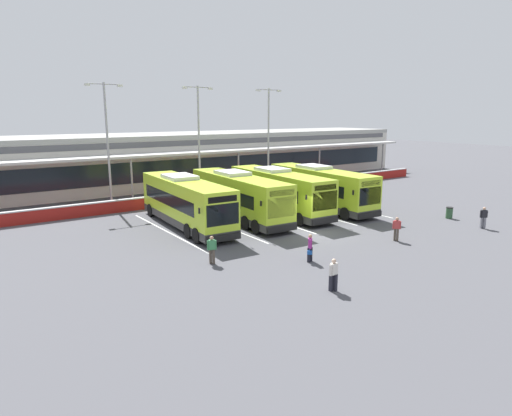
{
  "coord_description": "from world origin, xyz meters",
  "views": [
    {
      "loc": [
        -20.8,
        -22.82,
        8.33
      ],
      "look_at": [
        -2.76,
        3.0,
        1.6
      ],
      "focal_mm": 31.06,
      "sensor_mm": 36.0,
      "label": 1
    }
  ],
  "objects_px": {
    "lamp_post_east": "(268,133)",
    "pedestrian_in_dark_coat": "(212,249)",
    "pedestrian_child": "(397,228)",
    "lamp_post_centre": "(199,135)",
    "coach_bus_leftmost": "(186,203)",
    "coach_bus_centre": "(278,192)",
    "pedestrian_approaching_bus": "(333,274)",
    "coach_bus_right_centre": "(320,188)",
    "coach_bus_left_centre": "(239,197)",
    "pedestrian_with_handbag": "(310,247)",
    "pedestrian_near_bin": "(484,217)",
    "litter_bin": "(449,213)",
    "lamp_post_west": "(107,137)"
  },
  "relations": [
    {
      "from": "coach_bus_centre",
      "to": "lamp_post_east",
      "type": "distance_m",
      "value": 13.01
    },
    {
      "from": "pedestrian_approaching_bus",
      "to": "pedestrian_with_handbag",
      "type": "bearing_deg",
      "value": 63.07
    },
    {
      "from": "coach_bus_right_centre",
      "to": "pedestrian_with_handbag",
      "type": "distance_m",
      "value": 15.01
    },
    {
      "from": "litter_bin",
      "to": "pedestrian_with_handbag",
      "type": "bearing_deg",
      "value": -174.44
    },
    {
      "from": "coach_bus_leftmost",
      "to": "lamp_post_west",
      "type": "height_order",
      "value": "lamp_post_west"
    },
    {
      "from": "coach_bus_leftmost",
      "to": "pedestrian_child",
      "type": "height_order",
      "value": "coach_bus_leftmost"
    },
    {
      "from": "coach_bus_leftmost",
      "to": "coach_bus_right_centre",
      "type": "relative_size",
      "value": 1.0
    },
    {
      "from": "coach_bus_leftmost",
      "to": "coach_bus_centre",
      "type": "bearing_deg",
      "value": -2.53
    },
    {
      "from": "pedestrian_near_bin",
      "to": "lamp_post_west",
      "type": "distance_m",
      "value": 31.58
    },
    {
      "from": "coach_bus_right_centre",
      "to": "pedestrian_in_dark_coat",
      "type": "relative_size",
      "value": 7.57
    },
    {
      "from": "pedestrian_approaching_bus",
      "to": "lamp_post_east",
      "type": "bearing_deg",
      "value": 59.58
    },
    {
      "from": "pedestrian_child",
      "to": "pedestrian_near_bin",
      "type": "height_order",
      "value": "same"
    },
    {
      "from": "lamp_post_east",
      "to": "pedestrian_approaching_bus",
      "type": "bearing_deg",
      "value": -120.42
    },
    {
      "from": "pedestrian_child",
      "to": "lamp_post_east",
      "type": "bearing_deg",
      "value": 76.1
    },
    {
      "from": "pedestrian_near_bin",
      "to": "pedestrian_approaching_bus",
      "type": "bearing_deg",
      "value": -172.88
    },
    {
      "from": "pedestrian_near_bin",
      "to": "lamp_post_east",
      "type": "relative_size",
      "value": 0.15
    },
    {
      "from": "litter_bin",
      "to": "coach_bus_left_centre",
      "type": "bearing_deg",
      "value": 145.77
    },
    {
      "from": "coach_bus_leftmost",
      "to": "pedestrian_with_handbag",
      "type": "relative_size",
      "value": 7.57
    },
    {
      "from": "pedestrian_child",
      "to": "litter_bin",
      "type": "bearing_deg",
      "value": 10.83
    },
    {
      "from": "pedestrian_near_bin",
      "to": "lamp_post_centre",
      "type": "height_order",
      "value": "lamp_post_centre"
    },
    {
      "from": "pedestrian_in_dark_coat",
      "to": "pedestrian_approaching_bus",
      "type": "xyz_separation_m",
      "value": [
        2.81,
        -6.77,
        0.0
      ]
    },
    {
      "from": "pedestrian_child",
      "to": "coach_bus_left_centre",
      "type": "bearing_deg",
      "value": 114.74
    },
    {
      "from": "pedestrian_near_bin",
      "to": "coach_bus_left_centre",
      "type": "bearing_deg",
      "value": 135.66
    },
    {
      "from": "coach_bus_right_centre",
      "to": "pedestrian_in_dark_coat",
      "type": "bearing_deg",
      "value": -153.49
    },
    {
      "from": "coach_bus_left_centre",
      "to": "pedestrian_in_dark_coat",
      "type": "xyz_separation_m",
      "value": [
        -7.14,
        -8.31,
        -0.91
      ]
    },
    {
      "from": "pedestrian_near_bin",
      "to": "pedestrian_child",
      "type": "bearing_deg",
      "value": 168.83
    },
    {
      "from": "lamp_post_east",
      "to": "litter_bin",
      "type": "bearing_deg",
      "value": -79.82
    },
    {
      "from": "pedestrian_approaching_bus",
      "to": "pedestrian_in_dark_coat",
      "type": "bearing_deg",
      "value": 112.53
    },
    {
      "from": "pedestrian_in_dark_coat",
      "to": "lamp_post_centre",
      "type": "height_order",
      "value": "lamp_post_centre"
    },
    {
      "from": "pedestrian_near_bin",
      "to": "lamp_post_centre",
      "type": "xyz_separation_m",
      "value": [
        -11.13,
        23.32,
        5.42
      ]
    },
    {
      "from": "pedestrian_in_dark_coat",
      "to": "pedestrian_child",
      "type": "bearing_deg",
      "value": -13.68
    },
    {
      "from": "pedestrian_with_handbag",
      "to": "litter_bin",
      "type": "xyz_separation_m",
      "value": [
        16.49,
        1.6,
        -0.39
      ]
    },
    {
      "from": "pedestrian_in_dark_coat",
      "to": "pedestrian_approaching_bus",
      "type": "distance_m",
      "value": 7.33
    },
    {
      "from": "pedestrian_child",
      "to": "lamp_post_centre",
      "type": "bearing_deg",
      "value": 98.26
    },
    {
      "from": "coach_bus_leftmost",
      "to": "coach_bus_left_centre",
      "type": "height_order",
      "value": "same"
    },
    {
      "from": "lamp_post_centre",
      "to": "litter_bin",
      "type": "bearing_deg",
      "value": -58.95
    },
    {
      "from": "litter_bin",
      "to": "pedestrian_near_bin",
      "type": "bearing_deg",
      "value": -105.94
    },
    {
      "from": "lamp_post_west",
      "to": "litter_bin",
      "type": "relative_size",
      "value": 11.83
    },
    {
      "from": "lamp_post_east",
      "to": "coach_bus_right_centre",
      "type": "bearing_deg",
      "value": -101.97
    },
    {
      "from": "coach_bus_left_centre",
      "to": "lamp_post_west",
      "type": "bearing_deg",
      "value": 121.98
    },
    {
      "from": "lamp_post_centre",
      "to": "lamp_post_east",
      "type": "bearing_deg",
      "value": -1.1
    },
    {
      "from": "coach_bus_right_centre",
      "to": "pedestrian_approaching_bus",
      "type": "relative_size",
      "value": 7.57
    },
    {
      "from": "pedestrian_in_dark_coat",
      "to": "litter_bin",
      "type": "distance_m",
      "value": 21.3
    },
    {
      "from": "lamp_post_centre",
      "to": "pedestrian_with_handbag",
      "type": "bearing_deg",
      "value": -101.55
    },
    {
      "from": "coach_bus_centre",
      "to": "litter_bin",
      "type": "height_order",
      "value": "coach_bus_centre"
    },
    {
      "from": "coach_bus_left_centre",
      "to": "lamp_post_centre",
      "type": "height_order",
      "value": "lamp_post_centre"
    },
    {
      "from": "pedestrian_with_handbag",
      "to": "lamp_post_centre",
      "type": "distance_m",
      "value": 22.75
    },
    {
      "from": "coach_bus_leftmost",
      "to": "pedestrian_approaching_bus",
      "type": "bearing_deg",
      "value": -89.38
    },
    {
      "from": "coach_bus_left_centre",
      "to": "lamp_post_west",
      "type": "distance_m",
      "value": 13.65
    },
    {
      "from": "lamp_post_east",
      "to": "pedestrian_in_dark_coat",
      "type": "bearing_deg",
      "value": -133.6
    }
  ]
}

